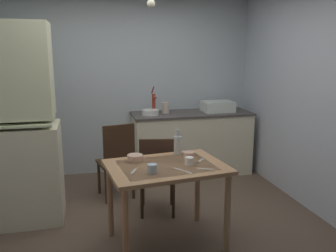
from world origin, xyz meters
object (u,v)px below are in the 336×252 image
Objects in this scene: dining_table at (166,177)px; glass_bottle at (178,144)px; mixing_bowl_counter at (150,112)px; mug_tall at (152,169)px; sink_basin at (218,106)px; serving_bowl_wide at (135,158)px; chair_far_side at (157,173)px; chair_by_counter at (117,160)px; hutch_cabinet at (14,132)px; hand_pump at (154,102)px.

glass_bottle reaches higher than dining_table.
glass_bottle reaches higher than mixing_bowl_counter.
mug_tall is (-0.35, -1.96, -0.13)m from mixing_bowl_counter.
sink_basin is 2.97× the size of serving_bowl_wide.
mug_tall is at bearing -104.68° from chair_far_side.
chair_by_counter is (-0.39, 0.54, 0.01)m from chair_far_side.
hutch_cabinet is at bearing 171.37° from chair_far_side.
chair_far_side is at bearing 53.78° from serving_bowl_wide.
mixing_bowl_counter is 1.48m from glass_bottle.
glass_bottle reaches higher than chair_far_side.
dining_table is at bearing -121.24° from glass_bottle.
hand_pump is 1.11m from chair_by_counter.
chair_by_counter is 1.00m from serving_bowl_wide.
hand_pump reaches higher than mixing_bowl_counter.
hand_pump is at bearing 78.43° from mug_tall.
mixing_bowl_counter is 2.79× the size of mug_tall.
mug_tall is at bearing -124.18° from sink_basin.
serving_bowl_wide is 0.39m from mug_tall.
mug_tall reaches higher than serving_bowl_wide.
chair_by_counter reaches higher than mug_tall.
serving_bowl_wide is (-0.51, -1.68, -0.28)m from hand_pump.
hand_pump reaches higher than sink_basin.
glass_bottle is (0.00, -1.48, -0.07)m from mixing_bowl_counter.
hutch_cabinet is 1.87m from mixing_bowl_counter.
chair_by_counter is 6.43× the size of serving_bowl_wide.
serving_bowl_wide is (-1.46, -1.63, -0.19)m from sink_basin.
sink_basin is 1.76m from chair_far_side.
dining_table is at bearing -38.50° from serving_bowl_wide.
hutch_cabinet reaches higher than chair_far_side.
glass_bottle is at bearing -123.63° from sink_basin.
chair_far_side is 0.94× the size of chair_by_counter.
hand_pump reaches higher than serving_bowl_wide.
hutch_cabinet is 8.88× the size of mixing_bowl_counter.
mixing_bowl_counter reaches higher than dining_table.
mixing_bowl_counter is 0.25× the size of chair_by_counter.
mixing_bowl_counter is at bearing 30.67° from hutch_cabinet.
sink_basin is 2.20m from serving_bowl_wide.
glass_bottle is (0.35, 0.49, 0.06)m from mug_tall.
sink_basin reaches higher than chair_by_counter.
mixing_bowl_counter is at bearing 49.80° from chair_by_counter.
hand_pump is 1.42m from chair_far_side.
chair_by_counter is at bearing -129.68° from hand_pump.
serving_bowl_wide is at bearing -105.68° from mixing_bowl_counter.
chair_by_counter is at bearing 126.01° from chair_far_side.
hand_pump is 1.53× the size of glass_bottle.
mug_tall is at bearing -132.68° from dining_table.
mug_tall is 0.33× the size of glass_bottle.
mixing_bowl_counter is at bearing 82.93° from chair_far_side.
dining_table is at bearing -30.39° from hutch_cabinet.
mixing_bowl_counter is (-1.02, -0.05, -0.04)m from sink_basin.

